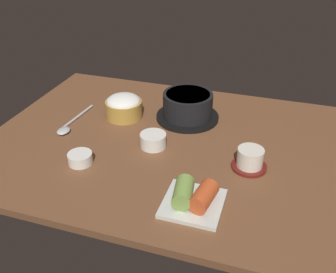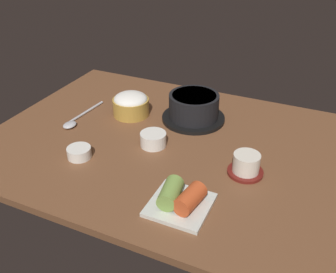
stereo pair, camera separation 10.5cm
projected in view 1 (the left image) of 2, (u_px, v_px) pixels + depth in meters
dining_table at (164, 144)px, 109.30cm from camera, size 100.00×76.00×2.00cm
stone_pot at (188, 106)px, 118.15cm from camera, size 19.66×19.66×8.55cm
rice_bowl at (124, 106)px, 119.35cm from camera, size 11.55×11.55×7.44cm
tea_cup_with_saucer at (250, 159)px, 96.26cm from camera, size 9.05×9.05×5.60cm
banchan_cup_center at (153, 140)px, 105.35cm from camera, size 7.29×7.29×3.89cm
kimchi_plate at (193, 198)px, 84.32cm from camera, size 13.27×13.27×5.32cm
side_bowl_near at (80, 158)px, 98.72cm from camera, size 6.42×6.42×2.87cm
spoon at (68, 126)px, 114.93cm from camera, size 3.77×20.20×1.35cm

